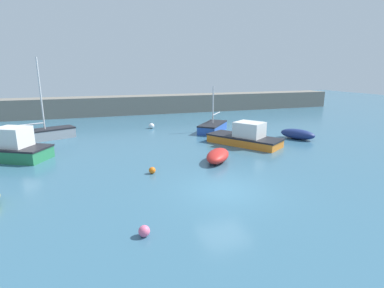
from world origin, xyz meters
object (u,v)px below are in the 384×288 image
object	(u,v)px
rowboat_white_midwater	(298,134)
mooring_buoy_orange	(152,170)
motorboat_with_cabin	(11,148)
motorboat_grey_hull	(246,137)
mooring_buoy_pink	(144,231)
mooring_buoy_white	(152,126)
sailboat_twin_hulled	(213,127)
rowboat_blue_near	(218,156)
sailboat_tall_mast	(45,134)

from	to	relation	value
rowboat_white_midwater	mooring_buoy_orange	distance (m)	14.42
motorboat_with_cabin	motorboat_grey_hull	bearing A→B (deg)	-156.36
mooring_buoy_orange	mooring_buoy_pink	bearing A→B (deg)	-103.79
rowboat_white_midwater	mooring_buoy_white	world-z (taller)	rowboat_white_midwater
rowboat_white_midwater	mooring_buoy_orange	bearing A→B (deg)	80.29
sailboat_twin_hulled	mooring_buoy_orange	xyz separation A→B (m)	(-7.92, -10.03, -0.25)
rowboat_blue_near	sailboat_twin_hulled	bearing A→B (deg)	-163.51
mooring_buoy_orange	mooring_buoy_white	size ratio (longest dim) A/B	0.71
rowboat_white_midwater	motorboat_with_cabin	xyz separation A→B (m)	(-21.89, 1.07, 0.34)
mooring_buoy_orange	mooring_buoy_pink	world-z (taller)	mooring_buoy_pink
motorboat_grey_hull	motorboat_with_cabin	bearing A→B (deg)	51.83
motorboat_with_cabin	mooring_buoy_orange	xyz separation A→B (m)	(8.28, -5.82, -0.58)
motorboat_with_cabin	sailboat_twin_hulled	world-z (taller)	sailboat_twin_hulled
sailboat_tall_mast	rowboat_blue_near	xyz separation A→B (m)	(11.40, -10.55, -0.12)
mooring_buoy_pink	rowboat_blue_near	bearing A→B (deg)	50.69
mooring_buoy_orange	mooring_buoy_white	world-z (taller)	mooring_buoy_white
rowboat_white_midwater	rowboat_blue_near	size ratio (longest dim) A/B	1.06
sailboat_tall_mast	mooring_buoy_white	distance (m)	9.76
sailboat_twin_hulled	motorboat_grey_hull	distance (m)	5.70
motorboat_with_cabin	rowboat_blue_near	bearing A→B (deg)	-172.28
sailboat_tall_mast	rowboat_blue_near	size ratio (longest dim) A/B	2.24
mooring_buoy_orange	mooring_buoy_pink	distance (m)	6.70
motorboat_grey_hull	rowboat_blue_near	bearing A→B (deg)	98.16
sailboat_tall_mast	motorboat_grey_hull	size ratio (longest dim) A/B	1.11
sailboat_tall_mast	motorboat_grey_hull	bearing A→B (deg)	-47.25
sailboat_tall_mast	mooring_buoy_white	world-z (taller)	sailboat_tall_mast
rowboat_white_midwater	motorboat_grey_hull	bearing A→B (deg)	65.46
motorboat_grey_hull	mooring_buoy_pink	world-z (taller)	motorboat_grey_hull
sailboat_tall_mast	sailboat_twin_hulled	bearing A→B (deg)	-27.85
mooring_buoy_white	mooring_buoy_orange	bearing A→B (deg)	-101.10
sailboat_tall_mast	rowboat_white_midwater	bearing A→B (deg)	-40.40
motorboat_with_cabin	mooring_buoy_pink	distance (m)	14.04
rowboat_white_midwater	motorboat_grey_hull	distance (m)	5.25
sailboat_tall_mast	mooring_buoy_pink	xyz separation A→B (m)	(5.31, -17.99, -0.31)
motorboat_with_cabin	mooring_buoy_white	size ratio (longest dim) A/B	10.20
rowboat_white_midwater	mooring_buoy_white	bearing A→B (deg)	22.54
rowboat_white_midwater	sailboat_twin_hulled	xyz separation A→B (m)	(-5.70, 5.28, 0.02)
mooring_buoy_pink	mooring_buoy_white	xyz separation A→B (m)	(4.24, 19.99, 0.06)
sailboat_twin_hulled	mooring_buoy_white	bearing A→B (deg)	-82.78
mooring_buoy_pink	mooring_buoy_white	bearing A→B (deg)	78.02
motorboat_with_cabin	sailboat_twin_hulled	distance (m)	16.74
motorboat_grey_hull	mooring_buoy_pink	distance (m)	14.76
sailboat_twin_hulled	motorboat_with_cabin	bearing A→B (deg)	-35.03
sailboat_tall_mast	sailboat_twin_hulled	size ratio (longest dim) A/B	1.57
rowboat_white_midwater	mooring_buoy_white	size ratio (longest dim) A/B	5.90
rowboat_white_midwater	motorboat_with_cabin	size ratio (longest dim) A/B	0.58
rowboat_blue_near	mooring_buoy_white	world-z (taller)	rowboat_blue_near
motorboat_with_cabin	sailboat_tall_mast	distance (m)	5.83
rowboat_blue_near	motorboat_grey_hull	world-z (taller)	motorboat_grey_hull
rowboat_white_midwater	sailboat_twin_hulled	distance (m)	7.76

